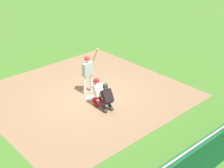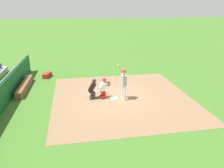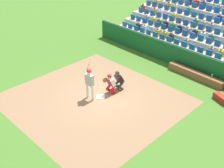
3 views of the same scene
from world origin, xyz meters
name	(u,v)px [view 3 (image 3 of 3)]	position (x,y,z in m)	size (l,w,h in m)	color
ground_plane	(101,97)	(0.00, 0.00, 0.00)	(160.00, 160.00, 0.00)	#3C6923
infield_dirt_patch	(94,100)	(0.00, 0.50, 0.00)	(8.66, 8.23, 0.01)	#826147
home_plate_marker	(101,96)	(0.00, 0.00, 0.02)	(0.44, 0.44, 0.02)	white
batter_at_plate	(89,80)	(0.25, 0.54, 1.17)	(0.60, 0.57, 2.25)	silver
catcher_crouching	(110,82)	(-0.11, -0.62, 0.71)	(0.47, 0.71, 1.28)	#B1121E
home_plate_umpire	(119,79)	(-0.13, -1.25, 0.69)	(0.48, 0.52, 1.26)	#282427
dugout_wall	(170,53)	(0.00, -6.20, 0.70)	(13.49, 0.24, 1.45)	#114F26
dugout_bench	(195,75)	(-2.38, -5.65, 0.22)	(3.74, 0.40, 0.44)	brown
water_bottle_on_bench	(212,76)	(-3.43, -5.69, 0.55)	(0.07, 0.07, 0.22)	green
equipment_duffel_bag	(221,98)	(-4.77, -4.46, 0.17)	(0.95, 0.36, 0.35)	maroon
bleacher_stand	(214,30)	(0.00, -11.79, 0.96)	(14.09, 6.04, 3.29)	#A7A395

